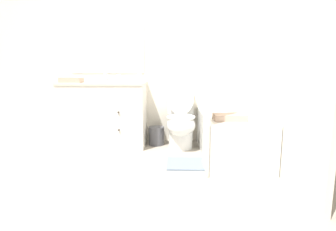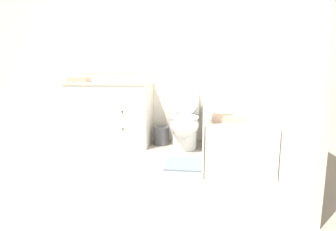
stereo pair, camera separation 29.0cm
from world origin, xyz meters
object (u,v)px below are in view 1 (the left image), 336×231
(sink_faucet, at_px, (107,79))
(tissue_box, at_px, (119,79))
(soap_dispenser, at_px, (139,77))
(vanity_cabinet, at_px, (105,114))
(wastebasket, at_px, (156,136))
(hand_towel_folded, at_px, (71,80))
(bath_mat, at_px, (188,164))
(bathtub, at_px, (230,135))
(toilet, at_px, (181,122))
(bath_towel_folded, at_px, (229,117))

(sink_faucet, bearing_deg, tissue_box, -31.30)
(soap_dispenser, bearing_deg, vanity_cabinet, 175.50)
(wastebasket, height_order, hand_towel_folded, hand_towel_folded)
(hand_towel_folded, bearing_deg, bath_mat, -22.99)
(hand_towel_folded, bearing_deg, soap_dispenser, 5.61)
(bathtub, bearing_deg, toilet, 150.39)
(toilet, relative_size, tissue_box, 6.08)
(tissue_box, xyz_separation_m, bath_towel_folded, (1.31, -0.85, -0.37))
(bathtub, height_order, soap_dispenser, soap_dispenser)
(vanity_cabinet, bearing_deg, toilet, -4.63)
(vanity_cabinet, height_order, tissue_box, tissue_box)
(wastebasket, xyz_separation_m, soap_dispenser, (-0.21, -0.08, 0.81))
(sink_faucet, distance_m, bath_mat, 1.67)
(tissue_box, distance_m, bath_mat, 1.49)
(vanity_cabinet, xyz_separation_m, tissue_box, (0.20, 0.06, 0.46))
(bathtub, xyz_separation_m, hand_towel_folded, (-1.98, 0.29, 0.64))
(bathtub, relative_size, soap_dispenser, 7.99)
(vanity_cabinet, height_order, soap_dispenser, soap_dispenser)
(bathtub, relative_size, bath_towel_folded, 4.22)
(wastebasket, bearing_deg, toilet, -19.98)
(tissue_box, distance_m, bath_towel_folded, 1.60)
(bathtub, height_order, bath_mat, bathtub)
(soap_dispenser, xyz_separation_m, bath_towel_folded, (1.03, -0.75, -0.40))
(vanity_cabinet, xyz_separation_m, sink_faucet, (-0.00, 0.18, 0.46))
(bath_towel_folded, xyz_separation_m, bath_mat, (-0.42, 0.04, -0.52))
(vanity_cabinet, distance_m, toilet, 1.03)
(wastebasket, bearing_deg, soap_dispenser, -160.35)
(vanity_cabinet, height_order, sink_faucet, sink_faucet)
(bathtub, height_order, bath_towel_folded, bath_towel_folded)
(sink_faucet, relative_size, bath_towel_folded, 0.44)
(bath_mat, bearing_deg, sink_faucet, 139.68)
(sink_faucet, bearing_deg, wastebasket, -11.29)
(sink_faucet, xyz_separation_m, wastebasket, (0.69, -0.14, -0.77))
(soap_dispenser, distance_m, hand_towel_folded, 0.87)
(sink_faucet, xyz_separation_m, hand_towel_folded, (-0.38, -0.30, -0.00))
(hand_towel_folded, distance_m, bath_towel_folded, 2.04)
(toilet, xyz_separation_m, bath_towel_folded, (0.48, -0.71, 0.19))
(hand_towel_folded, bearing_deg, sink_faucet, 38.09)
(sink_faucet, distance_m, tissue_box, 0.23)
(toilet, relative_size, bath_mat, 1.94)
(vanity_cabinet, relative_size, soap_dispenser, 6.50)
(vanity_cabinet, xyz_separation_m, wastebasket, (0.69, 0.04, -0.31))
(bath_mat, bearing_deg, vanity_cabinet, 145.54)
(toilet, distance_m, bath_towel_folded, 0.88)
(sink_faucet, height_order, bath_mat, sink_faucet)
(bathtub, xyz_separation_m, tissue_box, (-1.41, 0.47, 0.65))
(soap_dispenser, height_order, hand_towel_folded, soap_dispenser)
(wastebasket, height_order, soap_dispenser, soap_dispenser)
(bath_mat, bearing_deg, bathtub, 32.71)
(hand_towel_folded, height_order, bath_mat, hand_towel_folded)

